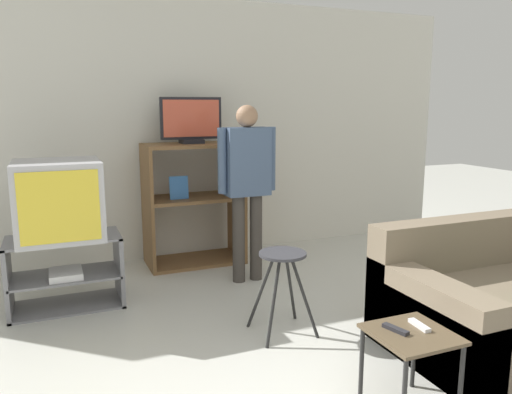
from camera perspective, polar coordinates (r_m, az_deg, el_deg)
wall_back at (r=5.15m, az=-9.34°, el=7.50°), size 6.40×0.06×2.60m
tv_stand at (r=4.17m, az=-20.93°, el=-8.10°), size 0.84×0.44×0.56m
television_main at (r=4.02m, az=-21.62°, el=-0.31°), size 0.62×0.60×0.59m
media_shelf at (r=4.94m, az=-7.14°, el=-0.68°), size 0.94×0.51×1.19m
television_flat at (r=4.87m, az=-7.42°, el=8.53°), size 0.60×0.20×0.44m
folding_stool at (r=3.42m, az=3.06°, el=-8.13°), size 0.40×0.36×0.58m
snack_table at (r=2.73m, az=17.32°, el=-15.78°), size 0.39×0.39×0.43m
remote_control_black at (r=2.70m, az=15.65°, el=-14.35°), size 0.07×0.15×0.02m
remote_control_white at (r=2.77m, az=18.16°, el=-13.75°), size 0.05×0.15×0.02m
person_standing_adult at (r=4.33m, az=-1.02°, el=2.33°), size 0.53×0.20×1.56m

